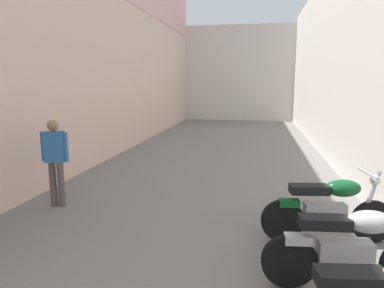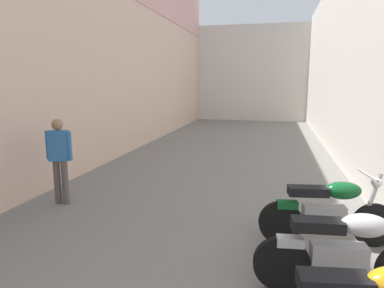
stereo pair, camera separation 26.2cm
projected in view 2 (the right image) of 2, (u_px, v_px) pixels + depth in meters
ground_plane at (208, 183)px, 7.65m from camera, size 37.96×37.96×0.00m
building_left at (106, 5)px, 9.51m from camera, size 0.45×21.96×8.52m
building_right at (359, 56)px, 8.29m from camera, size 0.45×21.96×5.66m
building_far_end at (253, 74)px, 20.54m from camera, size 9.18×2.00×5.40m
motorcycle_fifth at (345, 250)px, 3.57m from camera, size 1.85×0.58×1.04m
motorcycle_sixth at (329, 210)px, 4.69m from camera, size 1.84×0.58×1.04m
pedestrian_further_down at (59, 155)px, 6.22m from camera, size 0.52×0.31×1.57m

